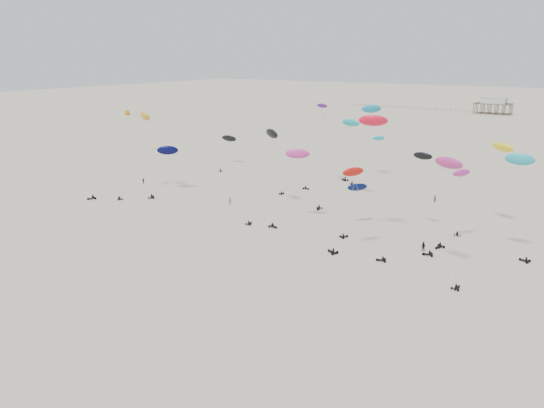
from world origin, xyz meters
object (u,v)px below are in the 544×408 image
Objects in this scene: rig_0 at (369,154)px; spectator_0 at (230,204)px; pavilion_main at (493,107)px; rig_4 at (344,140)px; rig_9 at (521,176)px.

spectator_0 is at bearing 47.56° from rig_0.
spectator_0 is at bearing -92.75° from pavilion_main.
spectator_0 is (-21.58, -16.72, -15.12)m from rig_4.
rig_4 is at bearing -87.58° from pavilion_main.
spectator_0 is (-11.87, -246.68, -4.22)m from pavilion_main.
rig_0 is (5.81, -204.74, 3.21)m from pavilion_main.
rig_9 reaches higher than spectator_0.
pavilion_main is 230.42m from rig_4.
spectator_0 is at bearing 105.03° from rig_9.
pavilion_main is 0.99× the size of rig_4.
rig_0 reaches higher than pavilion_main.
rig_4 is (9.71, -229.96, 10.89)m from pavilion_main.
rig_0 reaches higher than spectator_0.
rig_4 is 10.75× the size of spectator_0.
pavilion_main is 10.61× the size of spectator_0.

